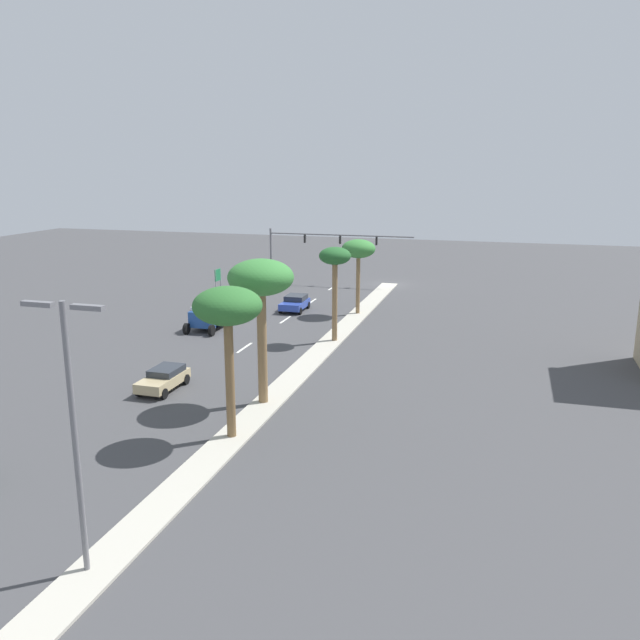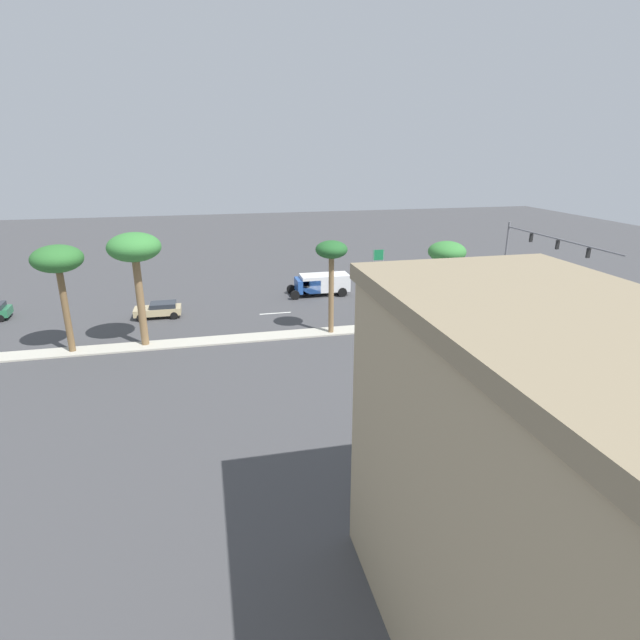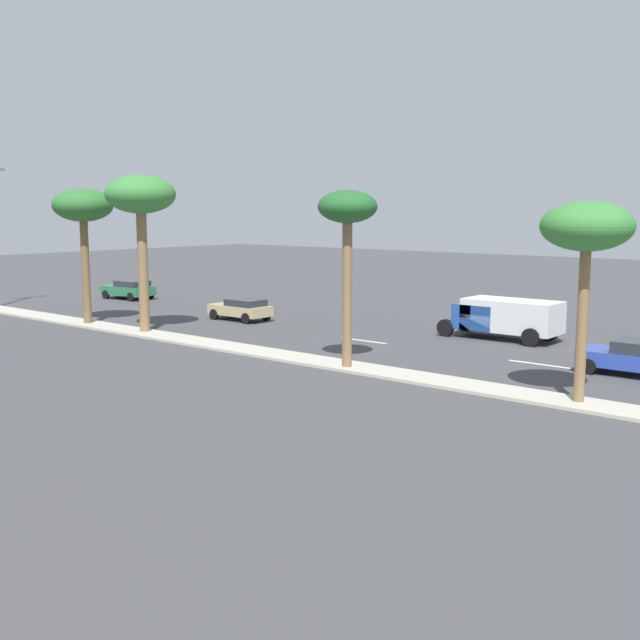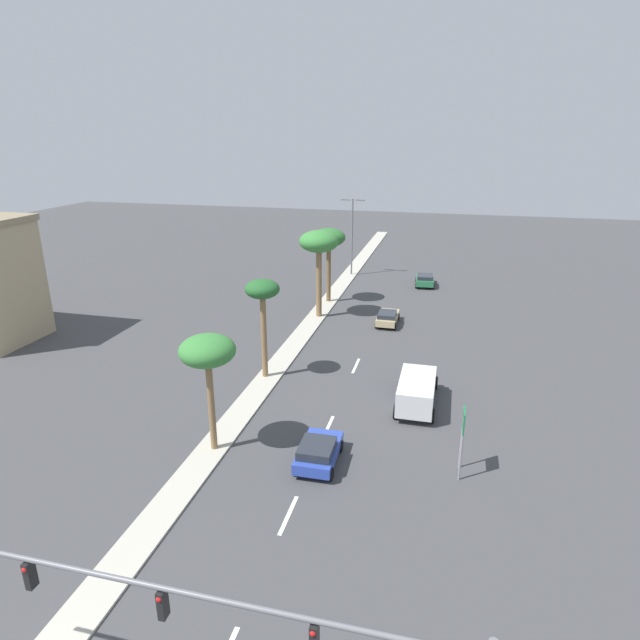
% 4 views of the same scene
% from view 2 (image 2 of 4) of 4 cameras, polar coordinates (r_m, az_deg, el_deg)
% --- Properties ---
extents(ground_plane, '(160.00, 160.00, 0.00)m').
position_cam_2_polar(ground_plane, '(39.31, -10.74, -2.29)').
color(ground_plane, '#424244').
extents(median_curb, '(1.80, 87.31, 0.12)m').
position_cam_2_polar(median_curb, '(40.25, -24.67, -3.14)').
color(median_curb, '#B7B2A3').
rests_on(median_curb, ground).
extents(lane_stripe_mid, '(0.20, 2.80, 0.01)m').
position_cam_2_polar(lane_stripe_mid, '(54.38, 22.27, 2.54)').
color(lane_stripe_mid, silver).
rests_on(lane_stripe_mid, ground).
extents(lane_stripe_center, '(0.20, 2.80, 0.01)m').
position_cam_2_polar(lane_stripe_center, '(50.44, 15.11, 2.12)').
color(lane_stripe_center, silver).
rests_on(lane_stripe_center, ground).
extents(lane_stripe_inboard, '(0.20, 2.80, 0.01)m').
position_cam_2_polar(lane_stripe_inboard, '(47.24, 6.30, 1.55)').
color(lane_stripe_inboard, silver).
rests_on(lane_stripe_inboard, ground).
extents(lane_stripe_leading, '(0.20, 2.80, 0.01)m').
position_cam_2_polar(lane_stripe_leading, '(45.14, -5.08, 0.76)').
color(lane_stripe_leading, silver).
rests_on(lane_stripe_leading, ground).
extents(traffic_signal_gantry, '(17.02, 0.53, 6.17)m').
position_cam_2_polar(traffic_signal_gantry, '(57.66, 22.89, 7.48)').
color(traffic_signal_gantry, slate).
rests_on(traffic_signal_gantry, ground).
extents(directional_road_sign, '(0.10, 1.23, 3.76)m').
position_cam_2_polar(directional_road_sign, '(54.57, 6.62, 6.76)').
color(directional_road_sign, gray).
rests_on(directional_road_sign, ground).
extents(commercial_building, '(13.28, 6.82, 10.50)m').
position_cam_2_polar(commercial_building, '(14.34, 25.31, -20.38)').
color(commercial_building, tan).
rests_on(commercial_building, ground).
extents(palm_tree_left, '(3.04, 3.04, 6.78)m').
position_cam_2_polar(palm_tree_left, '(42.22, 14.15, 7.30)').
color(palm_tree_left, olive).
rests_on(palm_tree_left, median_curb).
extents(palm_tree_right, '(2.43, 2.43, 7.27)m').
position_cam_2_polar(palm_tree_right, '(38.41, 1.31, 7.37)').
color(palm_tree_right, olive).
rests_on(palm_tree_right, median_curb).
extents(palm_tree_rear, '(3.69, 3.69, 8.30)m').
position_cam_2_polar(palm_tree_rear, '(37.93, -20.23, 7.35)').
color(palm_tree_rear, olive).
rests_on(palm_tree_rear, median_curb).
extents(palm_tree_leading, '(3.39, 3.39, 7.67)m').
position_cam_2_polar(palm_tree_leading, '(38.78, -27.53, 5.86)').
color(palm_tree_leading, brown).
rests_on(palm_tree_leading, median_curb).
extents(sedan_blue_rear, '(2.17, 3.87, 1.42)m').
position_cam_2_polar(sedan_blue_rear, '(48.68, 10.43, 2.79)').
color(sedan_blue_rear, '#2D47AD').
rests_on(sedan_blue_rear, ground).
extents(sedan_tan_mid, '(1.90, 3.92, 1.31)m').
position_cam_2_polar(sedan_tan_mid, '(45.88, -17.72, 1.15)').
color(sedan_tan_mid, tan).
rests_on(sedan_tan_mid, ground).
extents(box_truck, '(2.51, 6.06, 2.06)m').
position_cam_2_polar(box_truck, '(50.40, -0.03, 4.16)').
color(box_truck, '#234C99').
rests_on(box_truck, ground).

